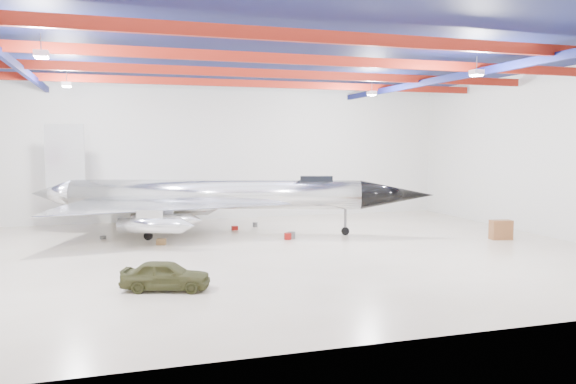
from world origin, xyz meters
name	(u,v)px	position (x,y,z in m)	size (l,w,h in m)	color
floor	(254,253)	(0.00, 0.00, 0.00)	(40.00, 40.00, 0.00)	beige
wall_back	(210,152)	(0.00, 15.00, 5.50)	(40.00, 40.00, 0.00)	silver
wall_right	(549,154)	(20.00, 0.00, 5.50)	(30.00, 30.00, 0.00)	silver
ceiling	(253,55)	(0.00, 0.00, 11.00)	(40.00, 40.00, 0.00)	#0A0F38
ceiling_structure	(253,67)	(0.00, 0.00, 10.32)	(39.50, 29.50, 1.08)	maroon
jet_aircraft	(214,198)	(-0.99, 7.23, 2.45)	(26.48, 19.95, 7.48)	silver
jeep	(166,275)	(-5.40, -6.58, 0.63)	(1.50, 3.73, 1.27)	#3C3E1F
desk	(501,230)	(16.30, -0.17, 0.62)	(1.36, 0.68, 1.25)	brown
crate_ply	(161,242)	(-4.78, 4.25, 0.18)	(0.52, 0.42, 0.36)	olive
toolbox_red	(235,228)	(0.68, 8.66, 0.15)	(0.43, 0.34, 0.30)	maroon
engine_drum	(291,235)	(3.48, 4.05, 0.22)	(0.50, 0.50, 0.45)	#59595B
crate_small	(103,237)	(-8.23, 7.44, 0.12)	(0.33, 0.26, 0.23)	#59595B
tool_chest	(288,236)	(3.16, 3.81, 0.21)	(0.47, 0.47, 0.42)	maroon
spares_box	(255,224)	(2.46, 9.84, 0.17)	(0.37, 0.37, 0.33)	#59595B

